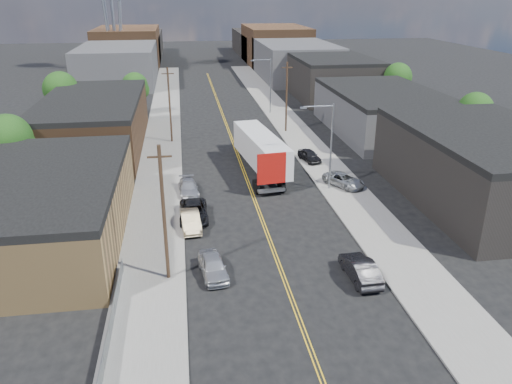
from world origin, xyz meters
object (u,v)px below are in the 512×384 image
object	(u,v)px
car_left_a	(213,266)
car_right_lot_a	(344,180)
car_right_lot_c	(310,156)
car_left_d	(188,188)
car_right_oncoming	(360,269)
semi_truck	(258,147)
car_left_b	(191,221)
car_left_c	(193,212)

from	to	relation	value
car_left_a	car_right_lot_a	bearing A→B (deg)	39.26
car_right_lot_c	car_left_d	bearing A→B (deg)	-164.34
car_right_oncoming	car_right_lot_c	size ratio (longest dim) A/B	1.20
semi_truck	car_left_d	distance (m)	10.74
car_left_a	car_right_lot_a	world-z (taller)	car_left_a
car_left_a	car_right_lot_a	distance (m)	21.37
car_right_lot_a	car_right_lot_c	distance (m)	8.66
car_left_d	car_right_lot_c	size ratio (longest dim) A/B	1.14
car_left_b	car_left_c	size ratio (longest dim) A/B	0.83
car_left_b	car_right_lot_c	world-z (taller)	car_right_lot_c
car_left_a	car_left_b	world-z (taller)	car_left_a
semi_truck	car_left_c	world-z (taller)	semi_truck
car_right_lot_c	car_right_oncoming	bearing A→B (deg)	-109.31
car_left_c	car_left_d	distance (m)	6.23
car_right_lot_c	car_left_a	bearing A→B (deg)	-131.87
car_left_a	car_left_d	xyz separation A→B (m)	(-1.40, 16.00, -0.09)
car_left_a	semi_truck	bearing A→B (deg)	66.18
car_left_d	car_right_lot_a	size ratio (longest dim) A/B	0.95
car_left_b	car_left_c	world-z (taller)	car_left_c
car_left_a	car_right_lot_a	size ratio (longest dim) A/B	0.93
car_left_b	car_right_lot_c	size ratio (longest dim) A/B	1.12
car_left_b	semi_truck	bearing A→B (deg)	56.62
semi_truck	car_left_b	world-z (taller)	semi_truck
semi_truck	car_left_b	xyz separation A→B (m)	(-8.20, -14.67, -1.83)
car_left_a	car_right_oncoming	bearing A→B (deg)	-18.06
semi_truck	car_left_c	distance (m)	15.22
car_left_d	car_left_b	bearing A→B (deg)	-94.03
semi_truck	car_right_lot_a	distance (m)	10.86
car_left_a	car_right_lot_c	world-z (taller)	car_right_lot_c
car_left_a	car_left_b	size ratio (longest dim) A/B	0.99
car_left_a	car_right_lot_c	distance (m)	27.39
semi_truck	car_right_oncoming	distance (m)	24.99
semi_truck	car_left_c	bearing A→B (deg)	-128.82
car_left_c	car_right_oncoming	world-z (taller)	car_right_oncoming
car_right_oncoming	car_right_lot_c	xyz separation A→B (m)	(2.85, 26.00, 0.04)
car_left_a	car_right_lot_a	xyz separation A→B (m)	(14.74, 15.47, 0.06)
semi_truck	car_right_lot_c	xyz separation A→B (m)	(6.41, 1.33, -1.74)
car_left_a	car_left_d	size ratio (longest dim) A/B	0.97
car_left_b	car_left_d	world-z (taller)	car_left_b
car_left_a	car_right_lot_c	xyz separation A→B (m)	(13.20, 24.00, 0.08)
car_left_c	car_left_d	bearing A→B (deg)	93.18
car_left_b	car_right_oncoming	size ratio (longest dim) A/B	0.93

